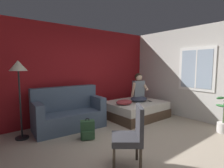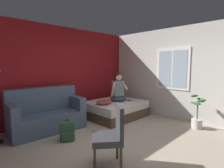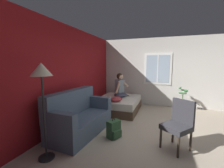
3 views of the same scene
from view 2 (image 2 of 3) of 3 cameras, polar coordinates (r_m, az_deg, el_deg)
ground_plane at (r=3.53m, az=4.61°, el=-20.71°), size 40.00×40.00×0.00m
wall_back_accent at (r=5.30m, az=-17.84°, el=3.23°), size 10.16×0.16×2.70m
wall_side_with_window at (r=5.47m, az=23.21°, el=3.13°), size 0.19×6.60×2.70m
bed at (r=5.48m, az=1.01°, el=-8.17°), size 1.73×1.40×0.48m
couch at (r=4.64m, az=-20.62°, el=-9.26°), size 1.75×0.94×1.04m
side_chair at (r=2.84m, az=-0.24°, el=-15.86°), size 0.65×0.65×0.98m
person_seated at (r=5.44m, az=2.03°, el=-1.85°), size 0.62×0.57×0.88m
backpack at (r=3.96m, az=-14.47°, el=-14.77°), size 0.35×0.33×0.46m
throw_pillow at (r=4.99m, az=-2.62°, el=-5.92°), size 0.53×0.43×0.14m
cell_phone at (r=5.57m, az=5.60°, el=-5.35°), size 0.09×0.15×0.01m
potted_plant at (r=4.96m, az=26.04°, el=-9.57°), size 0.39×0.37×0.85m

